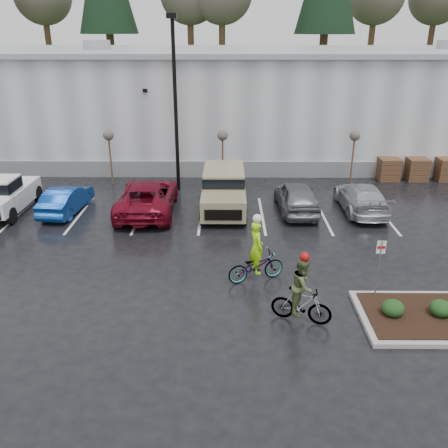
{
  "coord_description": "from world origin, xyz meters",
  "views": [
    {
      "loc": [
        -1.19,
        -13.74,
        8.51
      ],
      "look_at": [
        -1.34,
        3.71,
        1.3
      ],
      "focal_mm": 38.0,
      "sensor_mm": 36.0,
      "label": 1
    }
  ],
  "objects_px": {
    "sapling_west": "(109,138)",
    "cyclist_olive": "(302,297)",
    "sapling_mid": "(223,138)",
    "pallet_stack_c": "(447,169)",
    "lamppost": "(175,87)",
    "car_red": "(148,197)",
    "suv_tan": "(224,191)",
    "sapling_east": "(355,139)",
    "cyclist_hivis": "(256,261)",
    "pallet_stack_b": "(417,169)",
    "car_far_silver": "(361,197)",
    "car_blue": "(66,199)",
    "fire_lane_sign": "(379,262)",
    "car_grey": "(296,197)",
    "pallet_stack_a": "(388,169)",
    "pickup_white": "(6,192)"
  },
  "relations": [
    {
      "from": "pallet_stack_b",
      "to": "pallet_stack_a",
      "type": "bearing_deg",
      "value": 180.0
    },
    {
      "from": "sapling_east",
      "to": "cyclist_hivis",
      "type": "distance_m",
      "value": 13.19
    },
    {
      "from": "car_grey",
      "to": "cyclist_olive",
      "type": "relative_size",
      "value": 1.88
    },
    {
      "from": "sapling_mid",
      "to": "car_red",
      "type": "bearing_deg",
      "value": -128.76
    },
    {
      "from": "fire_lane_sign",
      "to": "car_grey",
      "type": "height_order",
      "value": "fire_lane_sign"
    },
    {
      "from": "pallet_stack_b",
      "to": "car_far_silver",
      "type": "bearing_deg",
      "value": -131.58
    },
    {
      "from": "car_red",
      "to": "pickup_white",
      "type": "bearing_deg",
      "value": -2.57
    },
    {
      "from": "pallet_stack_a",
      "to": "car_far_silver",
      "type": "distance_m",
      "value": 6.11
    },
    {
      "from": "pallet_stack_a",
      "to": "fire_lane_sign",
      "type": "bearing_deg",
      "value": -108.81
    },
    {
      "from": "cyclist_hivis",
      "to": "cyclist_olive",
      "type": "height_order",
      "value": "cyclist_hivis"
    },
    {
      "from": "cyclist_hivis",
      "to": "pallet_stack_a",
      "type": "bearing_deg",
      "value": -54.81
    },
    {
      "from": "sapling_mid",
      "to": "car_blue",
      "type": "height_order",
      "value": "sapling_mid"
    },
    {
      "from": "cyclist_hivis",
      "to": "cyclist_olive",
      "type": "xyz_separation_m",
      "value": [
        1.27,
        -2.61,
        0.08
      ]
    },
    {
      "from": "lamppost",
      "to": "cyclist_hivis",
      "type": "distance_m",
      "value": 12.2
    },
    {
      "from": "fire_lane_sign",
      "to": "cyclist_hivis",
      "type": "xyz_separation_m",
      "value": [
        -3.97,
        1.3,
        -0.62
      ]
    },
    {
      "from": "pallet_stack_c",
      "to": "sapling_west",
      "type": "bearing_deg",
      "value": -177.14
    },
    {
      "from": "sapling_mid",
      "to": "fire_lane_sign",
      "type": "relative_size",
      "value": 1.45
    },
    {
      "from": "pallet_stack_b",
      "to": "sapling_west",
      "type": "bearing_deg",
      "value": -176.86
    },
    {
      "from": "fire_lane_sign",
      "to": "pallet_stack_c",
      "type": "bearing_deg",
      "value": 59.28
    },
    {
      "from": "fire_lane_sign",
      "to": "cyclist_olive",
      "type": "distance_m",
      "value": 3.05
    },
    {
      "from": "sapling_west",
      "to": "cyclist_olive",
      "type": "bearing_deg",
      "value": -57.18
    },
    {
      "from": "pallet_stack_b",
      "to": "pickup_white",
      "type": "distance_m",
      "value": 23.1
    },
    {
      "from": "sapling_west",
      "to": "sapling_mid",
      "type": "relative_size",
      "value": 1.0
    },
    {
      "from": "sapling_west",
      "to": "car_far_silver",
      "type": "height_order",
      "value": "sapling_west"
    },
    {
      "from": "pallet_stack_a",
      "to": "suv_tan",
      "type": "distance_m",
      "value": 11.27
    },
    {
      "from": "lamppost",
      "to": "car_far_silver",
      "type": "bearing_deg",
      "value": -19.24
    },
    {
      "from": "pallet_stack_b",
      "to": "car_grey",
      "type": "xyz_separation_m",
      "value": [
        -7.96,
        -5.39,
        0.09
      ]
    },
    {
      "from": "pickup_white",
      "to": "car_red",
      "type": "xyz_separation_m",
      "value": [
        7.09,
        -0.17,
        -0.18
      ]
    },
    {
      "from": "suv_tan",
      "to": "pallet_stack_b",
      "type": "bearing_deg",
      "value": 24.91
    },
    {
      "from": "pallet_stack_a",
      "to": "cyclist_olive",
      "type": "bearing_deg",
      "value": -116.08
    },
    {
      "from": "car_red",
      "to": "cyclist_olive",
      "type": "bearing_deg",
      "value": 122.16
    },
    {
      "from": "sapling_west",
      "to": "pallet_stack_c",
      "type": "xyz_separation_m",
      "value": [
        20.0,
        1.0,
        -2.05
      ]
    },
    {
      "from": "car_red",
      "to": "cyclist_olive",
      "type": "xyz_separation_m",
      "value": [
        6.28,
        -9.54,
        0.06
      ]
    },
    {
      "from": "cyclist_olive",
      "to": "cyclist_hivis",
      "type": "bearing_deg",
      "value": 45.18
    },
    {
      "from": "lamppost",
      "to": "pallet_stack_c",
      "type": "relative_size",
      "value": 6.83
    },
    {
      "from": "sapling_west",
      "to": "car_blue",
      "type": "relative_size",
      "value": 0.8
    },
    {
      "from": "suv_tan",
      "to": "cyclist_olive",
      "type": "relative_size",
      "value": 2.13
    },
    {
      "from": "car_blue",
      "to": "pallet_stack_c",
      "type": "bearing_deg",
      "value": -159.48
    },
    {
      "from": "sapling_mid",
      "to": "pallet_stack_c",
      "type": "distance_m",
      "value": 13.69
    },
    {
      "from": "car_blue",
      "to": "fire_lane_sign",
      "type": "bearing_deg",
      "value": 153.57
    },
    {
      "from": "car_grey",
      "to": "pickup_white",
      "type": "bearing_deg",
      "value": -2.4
    },
    {
      "from": "car_blue",
      "to": "car_far_silver",
      "type": "xyz_separation_m",
      "value": [
        14.72,
        0.3,
        0.04
      ]
    },
    {
      "from": "cyclist_hivis",
      "to": "pallet_stack_b",
      "type": "bearing_deg",
      "value": -59.75
    },
    {
      "from": "pallet_stack_b",
      "to": "pickup_white",
      "type": "height_order",
      "value": "pickup_white"
    },
    {
      "from": "suv_tan",
      "to": "cyclist_olive",
      "type": "xyz_separation_m",
      "value": [
        2.5,
        -9.73,
        -0.16
      ]
    },
    {
      "from": "cyclist_olive",
      "to": "suv_tan",
      "type": "bearing_deg",
      "value": 33.71
    },
    {
      "from": "sapling_east",
      "to": "suv_tan",
      "type": "xyz_separation_m",
      "value": [
        -7.39,
        -4.39,
        -1.7
      ]
    },
    {
      "from": "sapling_east",
      "to": "pallet_stack_c",
      "type": "distance_m",
      "value": 6.42
    },
    {
      "from": "lamppost",
      "to": "pallet_stack_c",
      "type": "height_order",
      "value": "lamppost"
    },
    {
      "from": "lamppost",
      "to": "pallet_stack_b",
      "type": "height_order",
      "value": "lamppost"
    }
  ]
}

